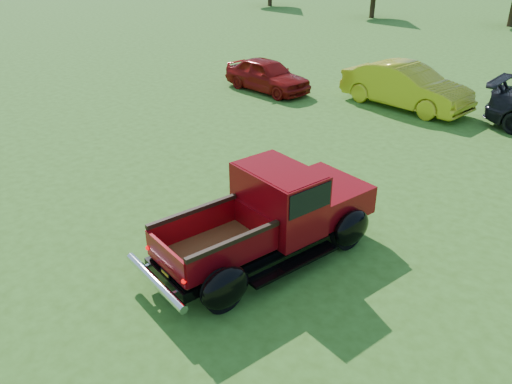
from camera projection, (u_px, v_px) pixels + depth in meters
name	position (u px, v px, depth m)	size (l,w,h in m)	color
ground	(264.00, 248.00, 9.63)	(120.00, 120.00, 0.00)	#365C1A
pickup_truck	(278.00, 213.00, 9.23)	(3.00, 4.81, 1.69)	black
show_car_red	(267.00, 75.00, 19.08)	(1.46, 3.62, 1.23)	maroon
show_car_yellow	(406.00, 86.00, 17.20)	(1.57, 4.51, 1.49)	gold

